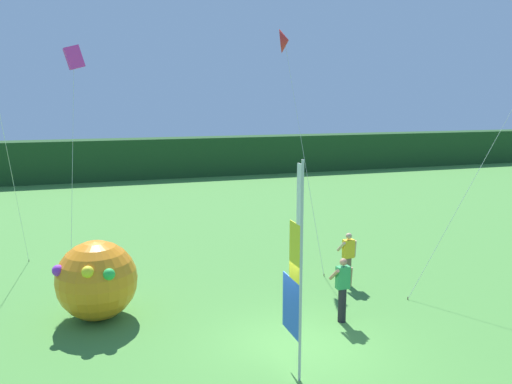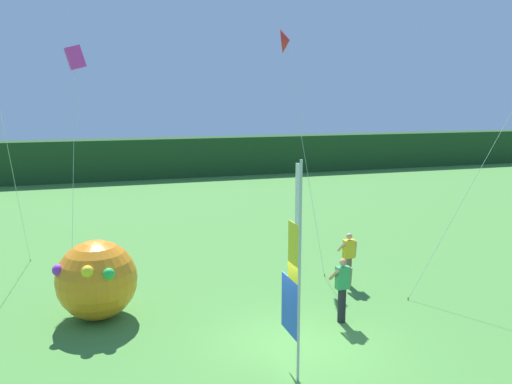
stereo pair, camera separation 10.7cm
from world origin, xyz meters
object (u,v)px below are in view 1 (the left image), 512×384
at_px(kite_magenta_box_1, 74,58).
at_px(kite_red_delta_3, 285,41).
at_px(inflatable_balloon, 97,280).
at_px(banner_flag, 295,275).
at_px(person_near_banner, 343,288).
at_px(person_mid_field, 348,257).

relative_size(kite_magenta_box_1, kite_red_delta_3, 0.91).
bearing_deg(kite_magenta_box_1, inflatable_balloon, -86.56).
bearing_deg(banner_flag, person_near_banner, 43.01).
bearing_deg(person_near_banner, person_mid_field, 58.80).
xyz_separation_m(person_mid_field, kite_red_delta_3, (-0.46, 4.62, 7.19)).
relative_size(banner_flag, person_near_banner, 2.67).
relative_size(person_mid_field, inflatable_balloon, 0.80).
height_order(person_mid_field, inflatable_balloon, inflatable_balloon).
bearing_deg(person_mid_field, person_near_banner, -121.20).
relative_size(banner_flag, kite_magenta_box_1, 0.61).
distance_m(person_near_banner, kite_magenta_box_1, 11.85).
bearing_deg(kite_magenta_box_1, person_near_banner, -48.67).
xyz_separation_m(person_mid_field, inflatable_balloon, (-7.75, -0.14, 0.16)).
bearing_deg(person_near_banner, banner_flag, -136.99).
bearing_deg(person_near_banner, inflatable_balloon, 159.93).
bearing_deg(kite_magenta_box_1, person_mid_field, -32.08).
distance_m(banner_flag, person_near_banner, 3.37).
xyz_separation_m(person_near_banner, inflatable_balloon, (-6.28, 2.29, 0.14)).
height_order(kite_magenta_box_1, kite_red_delta_3, kite_red_delta_3).
distance_m(person_mid_field, kite_magenta_box_1, 11.48).
bearing_deg(person_near_banner, kite_red_delta_3, 81.83).
bearing_deg(kite_red_delta_3, person_mid_field, -84.27).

